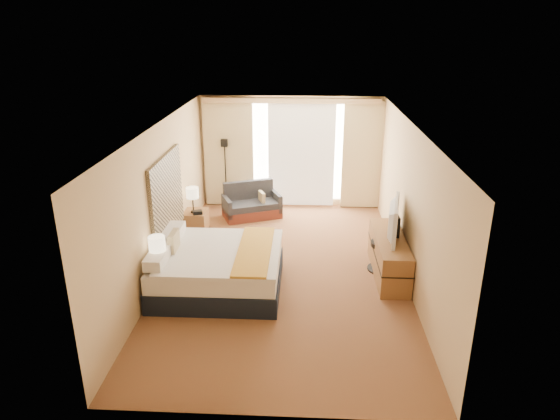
{
  "coord_description": "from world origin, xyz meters",
  "views": [
    {
      "loc": [
        0.35,
        -7.92,
        4.16
      ],
      "look_at": [
        -0.09,
        0.4,
        1.01
      ],
      "focal_mm": 32.0,
      "sensor_mm": 36.0,
      "label": 1
    }
  ],
  "objects_px": {
    "nightstand_right": "(196,224)",
    "floor_lamp": "(225,159)",
    "nightstand_left": "(163,284)",
    "media_dresser": "(389,256)",
    "lamp_right": "(192,193)",
    "television": "(389,219)",
    "lamp_left": "(157,244)",
    "desk_chair": "(387,246)",
    "loveseat": "(252,206)",
    "bed": "(218,268)"
  },
  "relations": [
    {
      "from": "desk_chair",
      "to": "lamp_right",
      "type": "relative_size",
      "value": 2.03
    },
    {
      "from": "media_dresser",
      "to": "lamp_left",
      "type": "relative_size",
      "value": 3.32
    },
    {
      "from": "nightstand_right",
      "to": "television",
      "type": "distance_m",
      "value": 3.99
    },
    {
      "from": "desk_chair",
      "to": "nightstand_right",
      "type": "bearing_deg",
      "value": 157.51
    },
    {
      "from": "television",
      "to": "nightstand_left",
      "type": "bearing_deg",
      "value": 117.26
    },
    {
      "from": "media_dresser",
      "to": "lamp_right",
      "type": "height_order",
      "value": "lamp_right"
    },
    {
      "from": "desk_chair",
      "to": "nightstand_left",
      "type": "bearing_deg",
      "value": -164.94
    },
    {
      "from": "nightstand_left",
      "to": "media_dresser",
      "type": "relative_size",
      "value": 0.31
    },
    {
      "from": "floor_lamp",
      "to": "desk_chair",
      "type": "relative_size",
      "value": 1.55
    },
    {
      "from": "loveseat",
      "to": "desk_chair",
      "type": "relative_size",
      "value": 1.33
    },
    {
      "from": "bed",
      "to": "floor_lamp",
      "type": "bearing_deg",
      "value": 96.76
    },
    {
      "from": "media_dresser",
      "to": "bed",
      "type": "height_order",
      "value": "bed"
    },
    {
      "from": "lamp_right",
      "to": "nightstand_left",
      "type": "bearing_deg",
      "value": -89.34
    },
    {
      "from": "floor_lamp",
      "to": "media_dresser",
      "type": "bearing_deg",
      "value": -44.49
    },
    {
      "from": "lamp_left",
      "to": "lamp_right",
      "type": "relative_size",
      "value": 1.04
    },
    {
      "from": "nightstand_left",
      "to": "lamp_right",
      "type": "height_order",
      "value": "lamp_right"
    },
    {
      "from": "media_dresser",
      "to": "lamp_right",
      "type": "distance_m",
      "value": 4.03
    },
    {
      "from": "media_dresser",
      "to": "floor_lamp",
      "type": "bearing_deg",
      "value": 135.51
    },
    {
      "from": "bed",
      "to": "nightstand_left",
      "type": "bearing_deg",
      "value": -153.7
    },
    {
      "from": "television",
      "to": "lamp_right",
      "type": "bearing_deg",
      "value": 80.31
    },
    {
      "from": "loveseat",
      "to": "floor_lamp",
      "type": "xyz_separation_m",
      "value": [
        -0.68,
        0.66,
        0.9
      ]
    },
    {
      "from": "nightstand_right",
      "to": "loveseat",
      "type": "height_order",
      "value": "loveseat"
    },
    {
      "from": "bed",
      "to": "desk_chair",
      "type": "relative_size",
      "value": 1.92
    },
    {
      "from": "lamp_right",
      "to": "television",
      "type": "bearing_deg",
      "value": -20.55
    },
    {
      "from": "lamp_right",
      "to": "television",
      "type": "xyz_separation_m",
      "value": [
        3.68,
        -1.38,
        0.07
      ]
    },
    {
      "from": "desk_chair",
      "to": "television",
      "type": "height_order",
      "value": "television"
    },
    {
      "from": "media_dresser",
      "to": "television",
      "type": "height_order",
      "value": "television"
    },
    {
      "from": "media_dresser",
      "to": "loveseat",
      "type": "bearing_deg",
      "value": 135.48
    },
    {
      "from": "lamp_left",
      "to": "television",
      "type": "distance_m",
      "value": 3.84
    },
    {
      "from": "nightstand_right",
      "to": "floor_lamp",
      "type": "xyz_separation_m",
      "value": [
        0.34,
        1.85,
        0.88
      ]
    },
    {
      "from": "lamp_left",
      "to": "television",
      "type": "bearing_deg",
      "value": 16.44
    },
    {
      "from": "nightstand_left",
      "to": "nightstand_right",
      "type": "relative_size",
      "value": 1.0
    },
    {
      "from": "nightstand_right",
      "to": "bed",
      "type": "distance_m",
      "value": 2.25
    },
    {
      "from": "loveseat",
      "to": "lamp_left",
      "type": "height_order",
      "value": "lamp_left"
    },
    {
      "from": "lamp_left",
      "to": "media_dresser",
      "type": "bearing_deg",
      "value": 15.89
    },
    {
      "from": "media_dresser",
      "to": "desk_chair",
      "type": "distance_m",
      "value": 0.2
    },
    {
      "from": "bed",
      "to": "lamp_right",
      "type": "bearing_deg",
      "value": 112.19
    },
    {
      "from": "bed",
      "to": "lamp_left",
      "type": "relative_size",
      "value": 3.75
    },
    {
      "from": "floor_lamp",
      "to": "lamp_right",
      "type": "xyz_separation_m",
      "value": [
        -0.37,
        -1.9,
        -0.2
      ]
    },
    {
      "from": "media_dresser",
      "to": "lamp_left",
      "type": "xyz_separation_m",
      "value": [
        -3.74,
        -1.06,
        0.62
      ]
    },
    {
      "from": "nightstand_left",
      "to": "television",
      "type": "xyz_separation_m",
      "value": [
        3.65,
        1.07,
        0.75
      ]
    },
    {
      "from": "floor_lamp",
      "to": "television",
      "type": "height_order",
      "value": "floor_lamp"
    },
    {
      "from": "nightstand_right",
      "to": "floor_lamp",
      "type": "bearing_deg",
      "value": 79.56
    },
    {
      "from": "loveseat",
      "to": "nightstand_right",
      "type": "bearing_deg",
      "value": -153.04
    },
    {
      "from": "nightstand_right",
      "to": "media_dresser",
      "type": "bearing_deg",
      "value": -21.4
    },
    {
      "from": "media_dresser",
      "to": "television",
      "type": "bearing_deg",
      "value": 154.25
    },
    {
      "from": "lamp_right",
      "to": "desk_chair",
      "type": "bearing_deg",
      "value": -18.57
    },
    {
      "from": "media_dresser",
      "to": "television",
      "type": "xyz_separation_m",
      "value": [
        -0.05,
        0.02,
        0.67
      ]
    },
    {
      "from": "bed",
      "to": "floor_lamp",
      "type": "height_order",
      "value": "floor_lamp"
    },
    {
      "from": "nightstand_right",
      "to": "media_dresser",
      "type": "height_order",
      "value": "media_dresser"
    }
  ]
}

